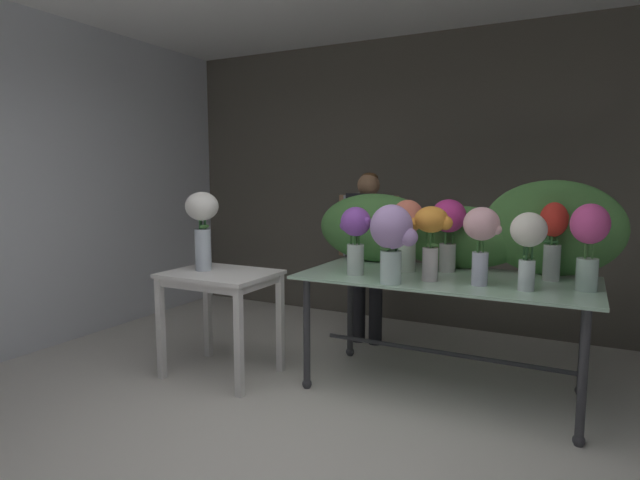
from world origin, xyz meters
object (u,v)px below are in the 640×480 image
object	(u,v)px
vase_white_roses_tall	(202,221)
display_table_glass	(444,293)
vase_blush_lilies	(481,234)
vase_lilac_freesia	(392,236)
vase_violet_tulips	(356,234)
vase_magenta_stock	(449,225)
vase_ivory_carnations	(528,240)
vase_scarlet_roses	(553,235)
vase_coral_anemones	(407,229)
vase_fuchsia_ranunculus	(589,238)
florist	(368,240)
side_table_white	(221,286)
vase_sunset_snapdragons	(431,232)

from	to	relation	value
vase_white_roses_tall	display_table_glass	bearing A→B (deg)	14.63
vase_blush_lilies	vase_lilac_freesia	world-z (taller)	vase_lilac_freesia
vase_violet_tulips	vase_magenta_stock	bearing A→B (deg)	37.03
display_table_glass	vase_ivory_carnations	world-z (taller)	vase_ivory_carnations
vase_scarlet_roses	vase_ivory_carnations	xyz separation A→B (m)	(-0.12, -0.40, 0.00)
vase_coral_anemones	vase_scarlet_roses	world-z (taller)	vase_coral_anemones
vase_fuchsia_ranunculus	vase_ivory_carnations	bearing A→B (deg)	-153.12
florist	vase_blush_lilies	world-z (taller)	florist
vase_fuchsia_ranunculus	vase_white_roses_tall	distance (m)	2.63
vase_violet_tulips	vase_fuchsia_ranunculus	bearing A→B (deg)	6.67
vase_white_roses_tall	vase_ivory_carnations	bearing A→B (deg)	6.06
side_table_white	vase_blush_lilies	xyz separation A→B (m)	(1.84, 0.27, 0.45)
vase_ivory_carnations	vase_sunset_snapdragons	bearing A→B (deg)	177.77
vase_scarlet_roses	vase_ivory_carnations	world-z (taller)	vase_scarlet_roses
vase_magenta_stock	vase_ivory_carnations	distance (m)	0.70
vase_coral_anemones	vase_ivory_carnations	world-z (taller)	vase_coral_anemones
display_table_glass	vase_blush_lilies	xyz separation A→B (m)	(0.26, -0.18, 0.44)
vase_lilac_freesia	vase_white_roses_tall	distance (m)	1.49
vase_fuchsia_ranunculus	vase_sunset_snapdragons	xyz separation A→B (m)	(-0.92, -0.14, 0.00)
florist	vase_scarlet_roses	bearing A→B (deg)	-20.36
display_table_glass	vase_lilac_freesia	xyz separation A→B (m)	(-0.25, -0.39, 0.43)
florist	vase_magenta_stock	xyz separation A→B (m)	(0.85, -0.56, 0.22)
florist	vase_violet_tulips	bearing A→B (deg)	-72.91
florist	vase_ivory_carnations	world-z (taller)	florist
vase_violet_tulips	vase_sunset_snapdragons	distance (m)	0.53
vase_ivory_carnations	vase_fuchsia_ranunculus	bearing A→B (deg)	26.88
vase_lilac_freesia	vase_sunset_snapdragons	size ratio (longest dim) A/B	1.03
side_table_white	vase_violet_tulips	bearing A→B (deg)	13.49
vase_blush_lilies	display_table_glass	bearing A→B (deg)	145.49
vase_magenta_stock	vase_lilac_freesia	bearing A→B (deg)	-110.37
vase_fuchsia_ranunculus	vase_violet_tulips	distance (m)	1.45
vase_blush_lilies	vase_violet_tulips	world-z (taller)	vase_blush_lilies
vase_fuchsia_ranunculus	vase_lilac_freesia	bearing A→B (deg)	-162.79
vase_blush_lilies	vase_ivory_carnations	xyz separation A→B (m)	(0.28, -0.03, -0.02)
florist	vase_lilac_freesia	size ratio (longest dim) A/B	3.03
display_table_glass	vase_white_roses_tall	world-z (taller)	vase_white_roses_tall
side_table_white	vase_sunset_snapdragons	bearing A→B (deg)	9.93
vase_fuchsia_ranunculus	vase_scarlet_roses	size ratio (longest dim) A/B	1.01
vase_ivory_carnations	vase_white_roses_tall	bearing A→B (deg)	-173.94
vase_sunset_snapdragons	vase_ivory_carnations	world-z (taller)	vase_sunset_snapdragons
vase_fuchsia_ranunculus	vase_white_roses_tall	xyz separation A→B (m)	(-2.60, -0.41, 0.03)
florist	vase_ivory_carnations	bearing A→B (deg)	-34.39
vase_white_roses_tall	vase_violet_tulips	bearing A→B (deg)	11.59
vase_violet_tulips	vase_white_roses_tall	world-z (taller)	vase_white_roses_tall
vase_violet_tulips	vase_white_roses_tall	size ratio (longest dim) A/B	0.80
florist	vase_violet_tulips	world-z (taller)	florist
vase_ivory_carnations	florist	bearing A→B (deg)	145.61
display_table_glass	vase_scarlet_roses	size ratio (longest dim) A/B	3.76
vase_coral_anemones	vase_lilac_freesia	distance (m)	0.46
vase_coral_anemones	vase_scarlet_roses	size ratio (longest dim) A/B	1.00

